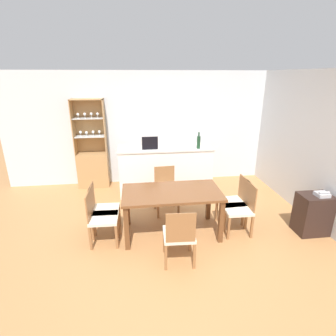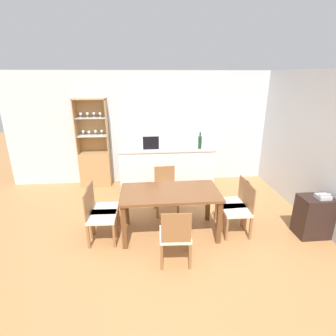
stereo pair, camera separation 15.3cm
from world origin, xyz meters
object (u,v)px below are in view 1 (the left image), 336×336
at_px(dining_chair_head_near, 179,235).
at_px(telephone, 322,194).
at_px(dining_chair_side_left_far, 103,209).
at_px(dining_table, 172,197).
at_px(dining_chair_head_far, 166,190).
at_px(dining_chair_side_left_near, 101,217).
at_px(microwave, 153,141).
at_px(dining_chair_side_right_far, 234,201).
at_px(wine_bottle, 199,142).
at_px(display_cabinet, 93,162).
at_px(side_cabinet, 313,214).
at_px(dining_chair_side_right_near, 240,208).

relative_size(dining_chair_head_near, telephone, 4.47).
bearing_deg(telephone, dining_chair_side_left_far, 172.38).
distance_m(dining_table, dining_chair_head_far, 0.76).
xyz_separation_m(dining_chair_side_left_near, dining_chair_head_far, (1.09, 0.85, 0.00)).
relative_size(dining_table, microwave, 3.09).
height_order(dining_chair_side_left_far, telephone, dining_chair_side_left_far).
bearing_deg(dining_chair_side_right_far, wine_bottle, 11.66).
xyz_separation_m(dining_chair_head_near, dining_chair_head_far, (-0.00, 1.47, 0.00)).
relative_size(dining_table, wine_bottle, 4.51).
bearing_deg(dining_chair_head_near, display_cabinet, 120.73).
height_order(dining_chair_head_near, dining_chair_head_far, same).
relative_size(dining_chair_side_right_far, side_cabinet, 1.26).
distance_m(display_cabinet, dining_chair_side_right_near, 3.46).
xyz_separation_m(dining_table, dining_chair_side_left_far, (-1.09, 0.12, -0.21)).
bearing_deg(side_cabinet, microwave, 142.46).
relative_size(microwave, side_cabinet, 0.74).
distance_m(dining_chair_head_far, microwave, 1.14).
bearing_deg(side_cabinet, display_cabinet, 147.09).
height_order(dining_chair_side_right_far, telephone, dining_chair_side_right_far).
bearing_deg(dining_chair_side_left_far, dining_chair_side_right_far, 92.38).
relative_size(display_cabinet, dining_chair_side_left_far, 2.34).
relative_size(dining_chair_side_right_far, dining_chair_head_far, 1.00).
xyz_separation_m(dining_chair_head_near, wine_bottle, (0.76, 2.17, 0.72)).
distance_m(dining_table, microwave, 1.68).
bearing_deg(dining_chair_side_right_near, display_cabinet, 50.21).
xyz_separation_m(dining_chair_side_left_near, dining_chair_side_right_far, (2.18, 0.25, 0.00)).
xyz_separation_m(dining_chair_side_left_far, dining_chair_side_right_far, (2.18, 0.00, 0.00)).
distance_m(dining_chair_side_right_near, wine_bottle, 1.75).
bearing_deg(display_cabinet, dining_chair_head_far, -43.39).
relative_size(dining_chair_side_right_near, telephone, 4.47).
xyz_separation_m(display_cabinet, dining_chair_side_right_near, (2.60, -2.28, -0.15)).
xyz_separation_m(dining_chair_head_near, dining_chair_side_right_far, (1.09, 0.86, 0.00)).
distance_m(display_cabinet, telephone, 4.56).
relative_size(dining_chair_side_right_near, side_cabinet, 1.26).
height_order(display_cabinet, dining_chair_side_right_far, display_cabinet).
height_order(dining_chair_head_near, telephone, dining_chair_head_near).
relative_size(display_cabinet, dining_chair_side_right_near, 2.34).
distance_m(dining_chair_head_near, side_cabinet, 2.31).
bearing_deg(telephone, dining_table, 171.87).
bearing_deg(display_cabinet, dining_chair_side_right_far, -38.00).
distance_m(dining_chair_side_right_near, dining_chair_side_right_far, 0.25).
bearing_deg(microwave, display_cabinet, 156.89).
relative_size(display_cabinet, microwave, 3.98).
xyz_separation_m(display_cabinet, dining_chair_head_near, (1.51, -2.89, -0.15)).
xyz_separation_m(dining_table, dining_chair_side_right_far, (1.09, 0.13, -0.21)).
distance_m(dining_chair_side_right_near, dining_chair_side_left_far, 2.20).
xyz_separation_m(side_cabinet, telephone, (0.05, -0.05, 0.37)).
bearing_deg(dining_table, dining_chair_side_left_far, 173.47).
xyz_separation_m(dining_chair_head_near, side_cabinet, (2.26, 0.45, -0.09)).
distance_m(dining_chair_side_left_near, side_cabinet, 3.36).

